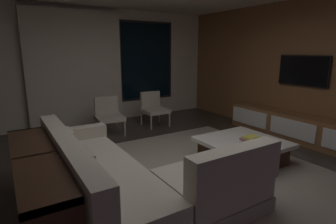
% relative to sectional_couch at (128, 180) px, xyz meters
% --- Properties ---
extents(floor, '(9.20, 9.20, 0.00)m').
position_rel_sectional_couch_xyz_m(floor, '(0.92, 0.17, -0.29)').
color(floor, '#332B26').
extents(back_wall_with_window, '(6.60, 0.30, 2.70)m').
position_rel_sectional_couch_xyz_m(back_wall_with_window, '(0.86, 3.79, 1.05)').
color(back_wall_with_window, beige).
rests_on(back_wall_with_window, floor).
extents(media_wall, '(0.12, 7.80, 2.70)m').
position_rel_sectional_couch_xyz_m(media_wall, '(3.98, 0.17, 1.06)').
color(media_wall, brown).
rests_on(media_wall, floor).
extents(area_rug, '(3.20, 3.80, 0.01)m').
position_rel_sectional_couch_xyz_m(area_rug, '(1.27, 0.07, -0.28)').
color(area_rug, gray).
rests_on(area_rug, floor).
extents(sectional_couch, '(1.98, 2.50, 0.82)m').
position_rel_sectional_couch_xyz_m(sectional_couch, '(0.00, 0.00, 0.00)').
color(sectional_couch, '#A49C8C').
rests_on(sectional_couch, floor).
extents(coffee_table, '(1.16, 1.16, 0.36)m').
position_rel_sectional_couch_xyz_m(coffee_table, '(2.01, 0.14, -0.10)').
color(coffee_table, '#3A2418').
rests_on(coffee_table, floor).
extents(book_stack_on_coffee_table, '(0.30, 0.20, 0.11)m').
position_rel_sectional_couch_xyz_m(book_stack_on_coffee_table, '(1.99, -0.02, 0.12)').
color(book_stack_on_coffee_table, '#5F3D5B').
rests_on(book_stack_on_coffee_table, coffee_table).
extents(accent_chair_near_window, '(0.54, 0.56, 0.78)m').
position_rel_sectional_couch_xyz_m(accent_chair_near_window, '(1.87, 2.79, 0.14)').
color(accent_chair_near_window, '#B2ADA0').
rests_on(accent_chair_near_window, floor).
extents(accent_chair_by_curtain, '(0.58, 0.60, 0.78)m').
position_rel_sectional_couch_xyz_m(accent_chair_by_curtain, '(0.73, 2.69, 0.14)').
color(accent_chair_by_curtain, '#B2ADA0').
rests_on(accent_chair_by_curtain, floor).
extents(media_console, '(0.46, 3.10, 0.52)m').
position_rel_sectional_couch_xyz_m(media_console, '(3.69, 0.23, -0.04)').
color(media_console, brown).
rests_on(media_console, floor).
extents(mounted_tv, '(0.05, 1.01, 0.59)m').
position_rel_sectional_couch_xyz_m(mounted_tv, '(3.87, 0.42, 1.06)').
color(mounted_tv, black).
extents(console_table_behind_couch, '(0.40, 2.10, 0.74)m').
position_rel_sectional_couch_xyz_m(console_table_behind_couch, '(-0.91, 0.13, 0.12)').
color(console_table_behind_couch, '#3A2418').
rests_on(console_table_behind_couch, floor).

